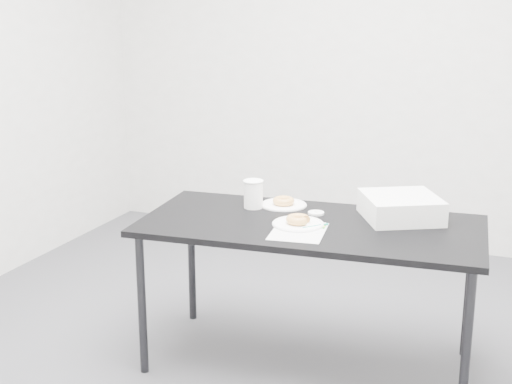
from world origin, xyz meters
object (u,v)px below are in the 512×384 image
at_px(donut_near, 298,219).
at_px(plate_near, 298,224).
at_px(bakery_box, 401,207).
at_px(coffee_cup, 253,194).
at_px(pen, 315,226).
at_px(scorecard, 298,231).
at_px(plate_far, 284,205).
at_px(donut_far, 284,201).
at_px(table, 311,234).

bearing_deg(donut_near, plate_near, -90.00).
relative_size(donut_near, bakery_box, 0.33).
bearing_deg(coffee_cup, bakery_box, 7.07).
distance_m(plate_near, donut_near, 0.02).
relative_size(pen, coffee_cup, 0.97).
distance_m(scorecard, plate_far, 0.42).
xyz_separation_m(plate_far, donut_far, (-0.00, 0.00, 0.02)).
height_order(plate_near, coffee_cup, coffee_cup).
bearing_deg(plate_far, bakery_box, -0.25).
bearing_deg(plate_near, donut_near, 90.00).
xyz_separation_m(scorecard, plate_near, (-0.03, 0.09, 0.01)).
distance_m(donut_near, donut_far, 0.33).
xyz_separation_m(scorecard, pen, (0.05, 0.08, 0.01)).
relative_size(donut_near, coffee_cup, 0.79).
bearing_deg(plate_near, plate_far, 121.36).
bearing_deg(scorecard, donut_near, 101.71).
xyz_separation_m(pen, plate_near, (-0.08, 0.00, -0.00)).
height_order(table, donut_far, donut_far).
relative_size(scorecard, coffee_cup, 2.10).
xyz_separation_m(table, plate_near, (-0.04, -0.06, 0.06)).
distance_m(scorecard, bakery_box, 0.54).
distance_m(donut_far, coffee_cup, 0.16).
distance_m(plate_near, coffee_cup, 0.36).
bearing_deg(coffee_cup, plate_near, -32.49).
xyz_separation_m(pen, donut_near, (-0.08, 0.00, 0.02)).
height_order(pen, plate_far, pen).
relative_size(plate_far, donut_far, 2.13).
distance_m(plate_near, plate_far, 0.33).
bearing_deg(donut_far, plate_near, -58.64).
bearing_deg(scorecard, pen, 50.32).
relative_size(scorecard, pen, 2.15).
distance_m(plate_near, bakery_box, 0.50).
xyz_separation_m(plate_far, coffee_cup, (-0.13, -0.09, 0.07)).
distance_m(table, pen, 0.10).
relative_size(pen, donut_near, 1.23).
bearing_deg(plate_near, scorecard, -70.54).
height_order(plate_near, donut_far, donut_far).
bearing_deg(donut_far, pen, -48.16).
distance_m(plate_near, donut_far, 0.33).
relative_size(pen, bakery_box, 0.41).
xyz_separation_m(scorecard, coffee_cup, (-0.33, 0.28, 0.07)).
xyz_separation_m(donut_far, coffee_cup, (-0.13, -0.09, 0.05)).
relative_size(pen, plate_near, 0.58).
xyz_separation_m(scorecard, plate_far, (-0.20, 0.37, 0.00)).
xyz_separation_m(table, pen, (0.04, -0.06, 0.06)).
bearing_deg(scorecard, table, 77.48).
height_order(table, plate_far, plate_far).
distance_m(scorecard, donut_far, 0.42).
distance_m(table, donut_far, 0.32).
bearing_deg(plate_near, donut_far, 121.36).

